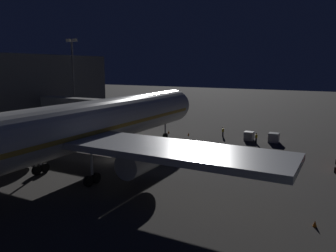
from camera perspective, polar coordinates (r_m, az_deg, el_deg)
ground_plane at (r=49.58m, az=-9.19°, el=-5.69°), size 320.00×320.00×0.00m
airliner_at_gate at (r=42.19m, az=-16.22°, el=-0.55°), size 52.32×61.30×18.82m
jet_bridge at (r=64.64m, az=-12.18°, el=3.34°), size 23.40×3.40×7.54m
apron_floodlight_mast at (r=78.96m, az=-15.79°, el=8.11°), size 2.90×0.50×19.33m
baggage_container_near_belt at (r=63.33m, az=13.60°, el=-1.64°), size 1.63×1.51×1.58m
baggage_container_far_row at (r=62.62m, az=17.53°, el=-1.91°), size 1.74×1.62×1.69m
ground_crew_by_belt_loader at (r=61.05m, az=14.77°, el=-1.91°), size 0.40×0.40×1.83m
ground_crew_under_port_wing at (r=65.63m, az=9.32°, el=-0.87°), size 0.40×0.40×1.85m
traffic_cone_nose_port at (r=66.03m, az=3.50°, el=-1.35°), size 0.36×0.36×0.55m
traffic_cone_nose_starboard at (r=67.95m, az=0.13°, el=-1.00°), size 0.36×0.36×0.55m
traffic_cone_wingtip_svc_side at (r=32.08m, az=23.70°, el=-14.95°), size 0.36×0.36×0.55m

